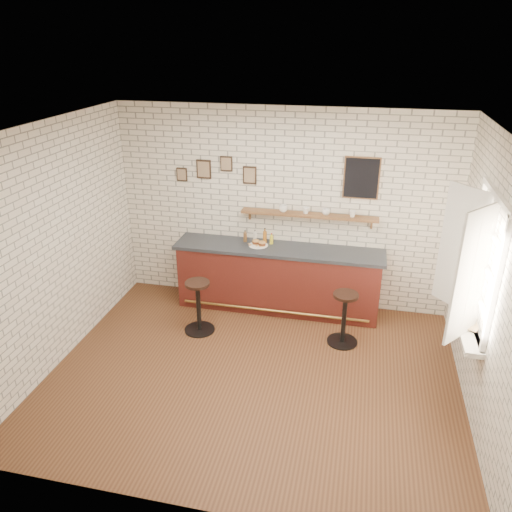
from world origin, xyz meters
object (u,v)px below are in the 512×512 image
object	(u,v)px
bar_stool_right	(344,317)
bar_stool_left	(198,305)
bitters_bottle_brown	(245,237)
bitters_bottle_amber	(265,237)
bar_counter	(278,278)
sandwich_plate	(258,245)
shelf_cup_d	(352,214)
bitters_bottle_white	(255,237)
shelf_cup_b	(306,210)
book_upper	(466,324)
condiment_bottle_yellow	(271,239)
book_lower	(466,325)
ciabatta_sandwich	(259,243)
shelf_cup_c	(326,212)
shelf_cup_a	(283,209)

from	to	relation	value
bar_stool_right	bar_stool_left	bearing A→B (deg)	-176.10
bitters_bottle_brown	bitters_bottle_amber	size ratio (longest dim) A/B	0.74
bar_counter	bitters_bottle_brown	world-z (taller)	bitters_bottle_brown
sandwich_plate	bar_stool_right	size ratio (longest dim) A/B	0.37
sandwich_plate	shelf_cup_d	xyz separation A→B (m)	(1.33, 0.19, 0.53)
bitters_bottle_brown	bar_stool_left	size ratio (longest dim) A/B	0.23
sandwich_plate	bitters_bottle_white	distance (m)	0.16
bar_counter	bitters_bottle_amber	xyz separation A→B (m)	(-0.23, 0.12, 0.60)
bitters_bottle_brown	bar_stool_left	world-z (taller)	bitters_bottle_brown
bar_counter	shelf_cup_b	world-z (taller)	shelf_cup_b
book_upper	shelf_cup_d	bearing A→B (deg)	157.20
book_upper	condiment_bottle_yellow	bearing A→B (deg)	175.69
bitters_bottle_amber	book_lower	distance (m)	3.11
shelf_cup_d	bitters_bottle_white	bearing A→B (deg)	165.83
ciabatta_sandwich	bitters_bottle_brown	xyz separation A→B (m)	(-0.24, 0.11, 0.02)
bar_stool_right	shelf_cup_c	size ratio (longest dim) A/B	6.45
shelf_cup_c	ciabatta_sandwich	bearing A→B (deg)	117.70
bar_counter	condiment_bottle_yellow	bearing A→B (deg)	136.62
bitters_bottle_brown	condiment_bottle_yellow	xyz separation A→B (m)	(0.40, 0.00, -0.00)
condiment_bottle_yellow	book_upper	distance (m)	3.02
shelf_cup_a	bitters_bottle_brown	bearing A→B (deg)	-173.84
bitters_bottle_white	bar_stool_left	world-z (taller)	bitters_bottle_white
book_upper	ciabatta_sandwich	bearing A→B (deg)	179.14
bitters_bottle_white	shelf_cup_a	bearing A→B (deg)	10.56
bar_stool_left	book_lower	size ratio (longest dim) A/B	3.55
sandwich_plate	shelf_cup_c	bearing A→B (deg)	11.18
bar_counter	bitters_bottle_amber	world-z (taller)	bitters_bottle_amber
bitters_bottle_brown	bitters_bottle_white	world-z (taller)	bitters_bottle_white
book_lower	bitters_bottle_brown	bearing A→B (deg)	125.51
bar_stool_right	book_upper	bearing A→B (deg)	-30.62
bitters_bottle_brown	ciabatta_sandwich	bearing A→B (deg)	-25.40
bar_counter	sandwich_plate	size ratio (longest dim) A/B	11.07
sandwich_plate	shelf_cup_c	xyz separation A→B (m)	(0.96, 0.19, 0.53)
bar_stool_left	book_upper	xyz separation A→B (m)	(3.36, -0.66, 0.54)
bar_counter	bar_stool_right	size ratio (longest dim) A/B	4.10
bar_stool_right	book_upper	distance (m)	1.65
book_upper	bar_stool_right	bearing A→B (deg)	178.54
shelf_cup_c	book_upper	bearing A→B (deg)	-118.65
bitters_bottle_brown	book_lower	bearing A→B (deg)	-29.70
bitters_bottle_brown	bar_stool_left	bearing A→B (deg)	-113.41
bar_stool_right	book_lower	xyz separation A→B (m)	(1.34, -0.80, 0.54)
condiment_bottle_yellow	book_upper	size ratio (longest dim) A/B	0.81
bitters_bottle_amber	bar_stool_right	size ratio (longest dim) A/B	0.32
bitters_bottle_amber	shelf_cup_b	xyz separation A→B (m)	(0.59, 0.08, 0.44)
bar_stool_left	shelf_cup_d	world-z (taller)	shelf_cup_d
bitters_bottle_brown	shelf_cup_b	world-z (taller)	shelf_cup_b
shelf_cup_d	bitters_bottle_brown	bearing A→B (deg)	165.53
bar_counter	condiment_bottle_yellow	size ratio (longest dim) A/B	18.76
sandwich_plate	shelf_cup_a	bearing A→B (deg)	29.61
ciabatta_sandwich	bitters_bottle_brown	distance (m)	0.26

